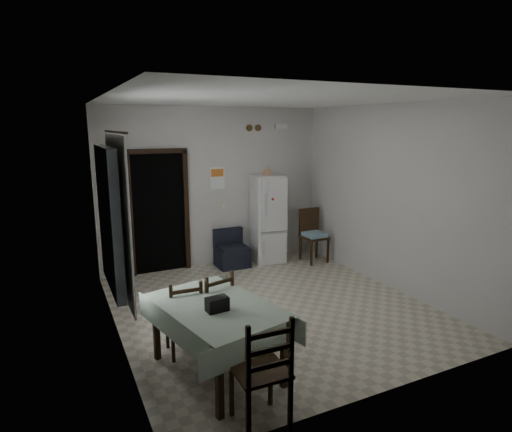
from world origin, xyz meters
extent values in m
plane|color=beige|center=(0.00, 0.00, 0.00)|extent=(4.50, 4.50, 0.00)
cube|color=black|center=(-1.05, 2.46, 1.05)|extent=(0.90, 0.45, 2.10)
cube|color=black|center=(-1.54, 2.22, 1.05)|extent=(0.08, 0.10, 2.18)
cube|color=black|center=(-0.56, 2.22, 1.05)|extent=(0.08, 0.10, 2.18)
cube|color=black|center=(-1.05, 2.22, 2.14)|extent=(1.06, 0.10, 0.08)
cube|color=silver|center=(-2.15, -0.20, 1.55)|extent=(0.10, 1.20, 1.60)
cube|color=white|center=(-2.04, -0.20, 1.55)|extent=(0.02, 1.45, 1.85)
cylinder|color=black|center=(-2.03, -0.20, 2.50)|extent=(0.02, 1.60, 0.02)
cube|color=white|center=(0.05, 2.24, 1.62)|extent=(0.28, 0.02, 0.40)
cube|color=orange|center=(0.05, 2.23, 1.72)|extent=(0.24, 0.01, 0.14)
cube|color=beige|center=(0.15, 2.24, 1.10)|extent=(0.08, 0.02, 0.12)
cylinder|color=brown|center=(0.70, 2.23, 2.52)|extent=(0.12, 0.03, 0.12)
cylinder|color=brown|center=(0.88, 2.23, 2.52)|extent=(0.12, 0.03, 0.12)
cube|color=white|center=(1.35, 2.21, 2.55)|extent=(0.25, 0.07, 0.09)
cone|color=tan|center=(0.94, 1.96, 1.76)|extent=(0.25, 0.25, 0.18)
cube|color=black|center=(-1.32, -1.35, 0.83)|extent=(0.23, 0.15, 0.14)
camera|label=1|loc=(-2.69, -5.08, 2.57)|focal=30.00mm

